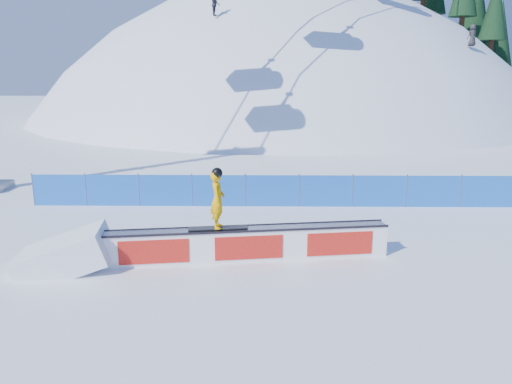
{
  "coord_description": "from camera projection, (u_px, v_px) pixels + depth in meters",
  "views": [
    {
      "loc": [
        -2.34,
        -13.6,
        5.08
      ],
      "look_at": [
        -2.56,
        1.45,
        1.32
      ],
      "focal_mm": 35.0,
      "sensor_mm": 36.0,
      "label": 1
    }
  ],
  "objects": [
    {
      "name": "safety_fence",
      "position": [
        326.0,
        191.0,
        18.61
      ],
      "size": [
        22.05,
        0.05,
        1.3
      ],
      "color": "blue",
      "rests_on": "ground"
    },
    {
      "name": "snow_hill",
      "position": [
        282.0,
        267.0,
        59.5
      ],
      "size": [
        64.0,
        64.0,
        64.0
      ],
      "color": "white",
      "rests_on": "ground"
    },
    {
      "name": "snow_ramp",
      "position": [
        66.0,
        268.0,
        13.0
      ],
      "size": [
        2.6,
        1.83,
        1.5
      ],
      "primitive_type": null,
      "rotation": [
        0.0,
        -0.31,
        0.14
      ],
      "color": "white",
      "rests_on": "ground"
    },
    {
      "name": "ground",
      "position": [
        344.0,
        249.0,
        14.39
      ],
      "size": [
        160.0,
        160.0,
        0.0
      ],
      "primitive_type": "plane",
      "color": "white",
      "rests_on": "ground"
    },
    {
      "name": "treeline",
      "position": [
        496.0,
        19.0,
        52.38
      ],
      "size": [
        19.41,
        12.69,
        19.58
      ],
      "color": "black",
      "rests_on": "ground"
    },
    {
      "name": "snowboarder",
      "position": [
        218.0,
        199.0,
        13.07
      ],
      "size": [
        1.61,
        0.56,
        1.65
      ],
      "rotation": [
        0.0,
        0.0,
        1.58
      ],
      "color": "black",
      "rests_on": "rail_box"
    },
    {
      "name": "rail_box",
      "position": [
        248.0,
        244.0,
        13.47
      ],
      "size": [
        7.66,
        1.6,
        0.92
      ],
      "rotation": [
        0.0,
        0.0,
        0.14
      ],
      "color": "white",
      "rests_on": "ground"
    }
  ]
}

